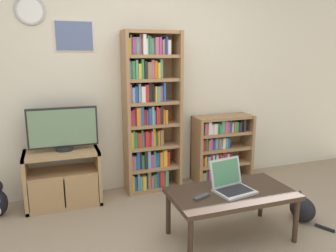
{
  "coord_description": "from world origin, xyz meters",
  "views": [
    {
      "loc": [
        -0.96,
        -1.85,
        1.59
      ],
      "look_at": [
        0.06,
        1.02,
        0.91
      ],
      "focal_mm": 35.0,
      "sensor_mm": 36.0,
      "label": 1
    }
  ],
  "objects_px": {
    "bookshelf_tall": "(149,115)",
    "bookshelf_short": "(219,147)",
    "remote_near_laptop": "(202,197)",
    "laptop": "(231,183)",
    "tv_stand": "(63,178)",
    "coffee_table": "(231,196)",
    "television": "(63,129)",
    "cat": "(302,208)"
  },
  "relations": [
    {
      "from": "cat",
      "to": "bookshelf_tall",
      "type": "bearing_deg",
      "value": 129.16
    },
    {
      "from": "laptop",
      "to": "television",
      "type": "bearing_deg",
      "value": 128.05
    },
    {
      "from": "tv_stand",
      "to": "coffee_table",
      "type": "height_order",
      "value": "tv_stand"
    },
    {
      "from": "bookshelf_short",
      "to": "cat",
      "type": "bearing_deg",
      "value": -78.15
    },
    {
      "from": "tv_stand",
      "to": "laptop",
      "type": "height_order",
      "value": "laptop"
    },
    {
      "from": "bookshelf_short",
      "to": "coffee_table",
      "type": "height_order",
      "value": "bookshelf_short"
    },
    {
      "from": "remote_near_laptop",
      "to": "coffee_table",
      "type": "bearing_deg",
      "value": 73.33
    },
    {
      "from": "television",
      "to": "bookshelf_tall",
      "type": "xyz_separation_m",
      "value": [
        0.95,
        0.06,
        0.08
      ]
    },
    {
      "from": "coffee_table",
      "to": "laptop",
      "type": "relative_size",
      "value": 2.95
    },
    {
      "from": "tv_stand",
      "to": "television",
      "type": "bearing_deg",
      "value": 46.14
    },
    {
      "from": "bookshelf_short",
      "to": "coffee_table",
      "type": "relative_size",
      "value": 0.78
    },
    {
      "from": "television",
      "to": "coffee_table",
      "type": "bearing_deg",
      "value": -42.97
    },
    {
      "from": "bookshelf_short",
      "to": "tv_stand",
      "type": "bearing_deg",
      "value": -177.24
    },
    {
      "from": "tv_stand",
      "to": "bookshelf_short",
      "type": "relative_size",
      "value": 0.92
    },
    {
      "from": "laptop",
      "to": "cat",
      "type": "distance_m",
      "value": 0.9
    },
    {
      "from": "bookshelf_short",
      "to": "coffee_table",
      "type": "distance_m",
      "value": 1.39
    },
    {
      "from": "remote_near_laptop",
      "to": "laptop",
      "type": "bearing_deg",
      "value": 78.12
    },
    {
      "from": "television",
      "to": "remote_near_laptop",
      "type": "height_order",
      "value": "television"
    },
    {
      "from": "tv_stand",
      "to": "coffee_table",
      "type": "relative_size",
      "value": 0.72
    },
    {
      "from": "coffee_table",
      "to": "television",
      "type": "bearing_deg",
      "value": 137.03
    },
    {
      "from": "television",
      "to": "bookshelf_short",
      "type": "xyz_separation_m",
      "value": [
        1.87,
        0.06,
        -0.4
      ]
    },
    {
      "from": "television",
      "to": "coffee_table",
      "type": "height_order",
      "value": "television"
    },
    {
      "from": "bookshelf_short",
      "to": "laptop",
      "type": "xyz_separation_m",
      "value": [
        -0.56,
        -1.25,
        0.07
      ]
    },
    {
      "from": "tv_stand",
      "to": "remote_near_laptop",
      "type": "height_order",
      "value": "tv_stand"
    },
    {
      "from": "bookshelf_short",
      "to": "cat",
      "type": "height_order",
      "value": "bookshelf_short"
    },
    {
      "from": "bookshelf_tall",
      "to": "bookshelf_short",
      "type": "distance_m",
      "value": 1.03
    },
    {
      "from": "coffee_table",
      "to": "remote_near_laptop",
      "type": "bearing_deg",
      "value": -174.29
    },
    {
      "from": "bookshelf_tall",
      "to": "cat",
      "type": "xyz_separation_m",
      "value": [
        1.17,
        -1.23,
        -0.78
      ]
    },
    {
      "from": "television",
      "to": "bookshelf_short",
      "type": "relative_size",
      "value": 0.85
    },
    {
      "from": "television",
      "to": "remote_near_laptop",
      "type": "xyz_separation_m",
      "value": [
        1.01,
        -1.25,
        -0.38
      ]
    },
    {
      "from": "television",
      "to": "coffee_table",
      "type": "relative_size",
      "value": 0.67
    },
    {
      "from": "television",
      "to": "laptop",
      "type": "xyz_separation_m",
      "value": [
        1.31,
        -1.19,
        -0.32
      ]
    },
    {
      "from": "laptop",
      "to": "tv_stand",
      "type": "bearing_deg",
      "value": 129.63
    },
    {
      "from": "television",
      "to": "laptop",
      "type": "bearing_deg",
      "value": -42.24
    },
    {
      "from": "television",
      "to": "bookshelf_tall",
      "type": "relative_size",
      "value": 0.39
    },
    {
      "from": "coffee_table",
      "to": "laptop",
      "type": "height_order",
      "value": "laptop"
    },
    {
      "from": "laptop",
      "to": "remote_near_laptop",
      "type": "bearing_deg",
      "value": -179.21
    },
    {
      "from": "bookshelf_tall",
      "to": "coffee_table",
      "type": "height_order",
      "value": "bookshelf_tall"
    },
    {
      "from": "television",
      "to": "cat",
      "type": "xyz_separation_m",
      "value": [
        2.13,
        -1.17,
        -0.7
      ]
    },
    {
      "from": "laptop",
      "to": "cat",
      "type": "xyz_separation_m",
      "value": [
        0.81,
        0.02,
        -0.38
      ]
    },
    {
      "from": "remote_near_laptop",
      "to": "tv_stand",
      "type": "bearing_deg",
      "value": -161.66
    },
    {
      "from": "coffee_table",
      "to": "remote_near_laptop",
      "type": "distance_m",
      "value": 0.3
    }
  ]
}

